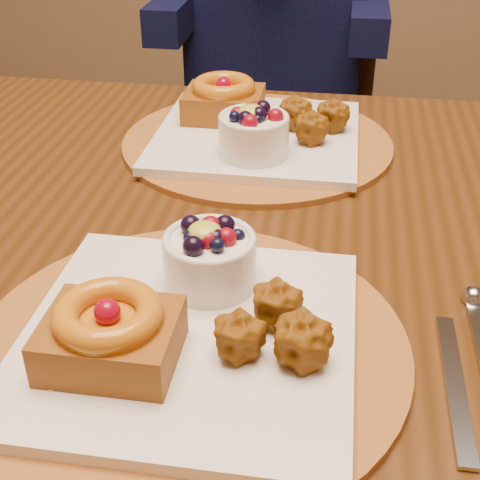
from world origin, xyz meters
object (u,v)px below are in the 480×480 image
object	(u,v)px
place_setting_near	(187,324)
chair_far	(276,99)
dining_table	(232,277)
place_setting_far	(255,129)

from	to	relation	value
place_setting_near	chair_far	distance (m)	1.23
dining_table	place_setting_far	distance (m)	0.24
place_setting_near	place_setting_far	size ratio (longest dim) A/B	1.00
dining_table	place_setting_near	xyz separation A→B (m)	(-0.00, -0.22, 0.10)
place_setting_near	chair_far	world-z (taller)	chair_far
place_setting_near	chair_far	size ratio (longest dim) A/B	0.39
place_setting_near	place_setting_far	distance (m)	0.43
place_setting_far	chair_far	size ratio (longest dim) A/B	0.39
chair_far	place_setting_near	bearing A→B (deg)	-82.25
dining_table	place_setting_far	size ratio (longest dim) A/B	4.21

